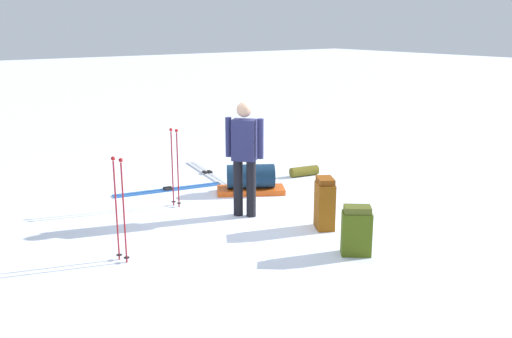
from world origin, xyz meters
The scene contains 10 objects.
ground_plane centered at (0.00, 0.00, 0.00)m, with size 80.00×80.00×0.00m, color white.
skier_standing centered at (0.05, 0.17, 0.95)m, with size 0.46×0.39×1.70m.
ski_pair_near centered at (2.46, -0.65, 0.01)m, with size 1.95×0.52×0.05m.
ski_pair_far centered at (1.90, 0.48, 0.01)m, with size 0.54×1.88×0.05m.
backpack_large_dark centered at (-1.97, -0.10, 0.31)m, with size 0.41×0.43×0.62m.
backpack_bright centered at (-1.05, -0.42, 0.36)m, with size 0.42×0.38×0.73m.
ski_poles_planted_near centered at (1.05, 0.78, 0.69)m, with size 0.18×0.10×1.24m.
ski_poles_planted_far centered at (-0.45, 2.32, 0.72)m, with size 0.20×0.11×1.29m.
gear_sled centered at (0.94, -0.58, 0.22)m, with size 0.97×1.20×0.49m.
sleeping_mat_rolled centered at (1.25, -2.03, 0.09)m, with size 0.18×0.18×0.55m, color brown.
Camera 1 is at (-6.57, 4.81, 2.80)m, focal length 40.09 mm.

